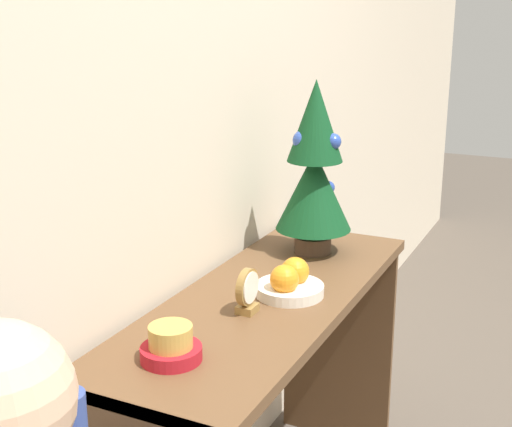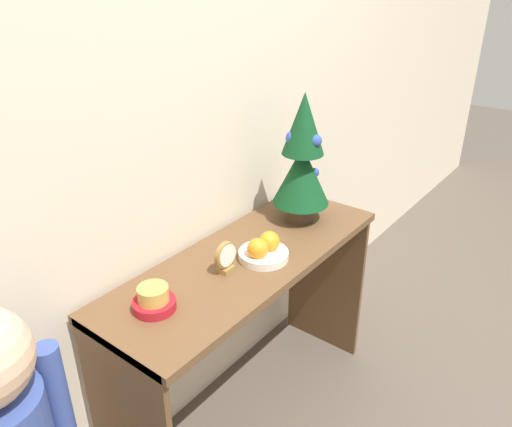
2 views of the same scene
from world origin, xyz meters
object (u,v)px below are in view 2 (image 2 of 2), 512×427
(mini_tree, at_px, (302,159))
(singing_bowl, at_px, (154,300))
(desk_clock, at_px, (226,258))
(fruit_bowl, at_px, (264,250))

(mini_tree, relative_size, singing_bowl, 3.96)
(desk_clock, bearing_deg, singing_bowl, 172.61)
(mini_tree, xyz_separation_m, singing_bowl, (-0.77, 0.02, -0.23))
(mini_tree, distance_m, desk_clock, 0.53)
(mini_tree, bearing_deg, desk_clock, -177.55)
(mini_tree, relative_size, fruit_bowl, 2.93)
(mini_tree, height_order, desk_clock, mini_tree)
(singing_bowl, relative_size, desk_clock, 1.16)
(fruit_bowl, bearing_deg, singing_bowl, 168.85)
(fruit_bowl, xyz_separation_m, desk_clock, (-0.15, 0.05, 0.02))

